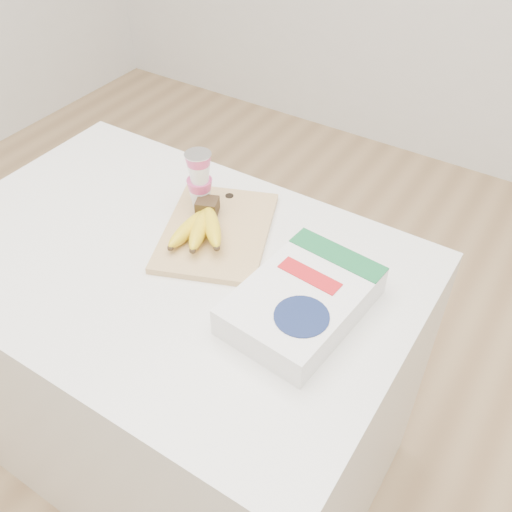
# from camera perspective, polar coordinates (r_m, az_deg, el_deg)

# --- Properties ---
(table) EXTENTS (1.07, 0.71, 0.80)m
(table) POSITION_cam_1_polar(r_m,az_deg,el_deg) (1.53, -7.44, -11.29)
(table) COLOR white
(table) RESTS_ON ground
(cutting_board) EXTENTS (0.33, 0.37, 0.02)m
(cutting_board) POSITION_cam_1_polar(r_m,az_deg,el_deg) (1.28, -3.93, 2.48)
(cutting_board) COLOR tan
(cutting_board) RESTS_ON table
(bananas) EXTENTS (0.15, 0.19, 0.06)m
(bananas) POSITION_cam_1_polar(r_m,az_deg,el_deg) (1.25, -5.52, 3.08)
(bananas) COLOR #382816
(bananas) RESTS_ON cutting_board
(yogurt_stack) EXTENTS (0.06, 0.06, 0.14)m
(yogurt_stack) POSITION_cam_1_polar(r_m,az_deg,el_deg) (1.30, -5.68, 7.76)
(yogurt_stack) COLOR white
(yogurt_stack) RESTS_ON cutting_board
(cereal_box) EXTENTS (0.23, 0.31, 0.07)m
(cereal_box) POSITION_cam_1_polar(r_m,az_deg,el_deg) (1.09, 4.65, -4.46)
(cereal_box) COLOR white
(cereal_box) RESTS_ON table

